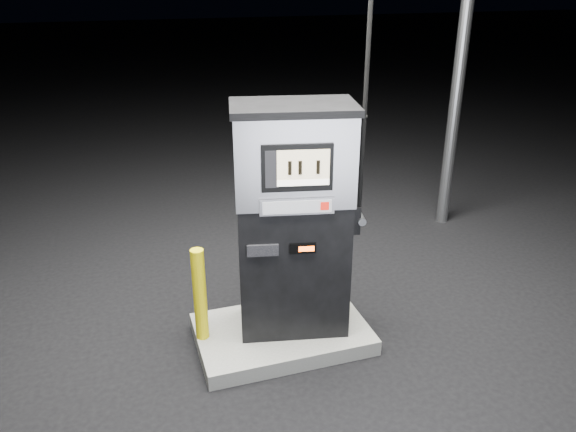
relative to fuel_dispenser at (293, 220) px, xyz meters
name	(u,v)px	position (x,y,z in m)	size (l,w,h in m)	color
ground	(282,340)	(-0.12, -0.04, -1.24)	(80.00, 80.00, 0.00)	black
pump_island	(282,334)	(-0.12, -0.04, -1.16)	(1.60, 1.00, 0.15)	slate
fuel_dispenser	(293,220)	(0.00, 0.00, 0.00)	(1.22, 0.83, 4.39)	black
bollard_left	(200,295)	(-0.86, 0.05, -0.64)	(0.12, 0.12, 0.90)	yellow
bollard_right	(345,273)	(0.58, 0.12, -0.70)	(0.10, 0.10, 0.77)	yellow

